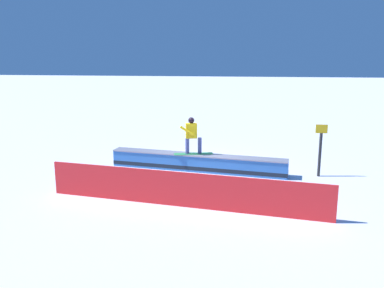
{
  "coord_description": "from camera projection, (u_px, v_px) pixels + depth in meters",
  "views": [
    {
      "loc": [
        -1.6,
        14.47,
        4.27
      ],
      "look_at": [
        0.07,
        0.99,
        1.23
      ],
      "focal_mm": 38.4,
      "sensor_mm": 36.0,
      "label": 1
    }
  ],
  "objects": [
    {
      "name": "trail_marker",
      "position": [
        320.0,
        149.0,
        14.26
      ],
      "size": [
        0.4,
        0.1,
        1.85
      ],
      "color": "#262628",
      "rests_on": "ground_plane"
    },
    {
      "name": "snowboarder",
      "position": [
        192.0,
        134.0,
        14.87
      ],
      "size": [
        1.46,
        0.62,
        1.36
      ],
      "color": "#369551",
      "rests_on": "grind_box"
    },
    {
      "name": "ground_plane",
      "position": [
        197.0,
        171.0,
        15.14
      ],
      "size": [
        120.0,
        120.0,
        0.0
      ],
      "primitive_type": "plane",
      "color": "white"
    },
    {
      "name": "grind_box",
      "position": [
        197.0,
        163.0,
        15.07
      ],
      "size": [
        6.54,
        1.59,
        0.63
      ],
      "color": "#2D67BA",
      "rests_on": "ground_plane"
    },
    {
      "name": "safety_fence",
      "position": [
        183.0,
        190.0,
        11.51
      ],
      "size": [
        8.12,
        1.37,
        1.01
      ],
      "primitive_type": "cube",
      "rotation": [
        0.0,
        0.0,
        -0.16
      ],
      "color": "red",
      "rests_on": "ground_plane"
    }
  ]
}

